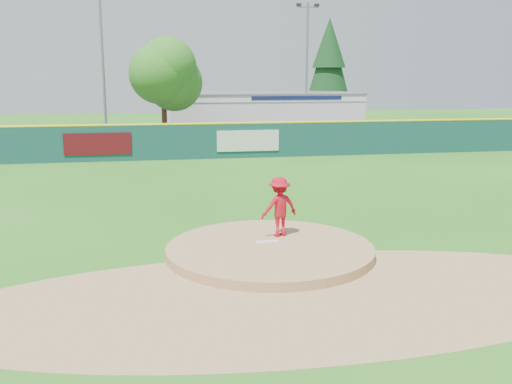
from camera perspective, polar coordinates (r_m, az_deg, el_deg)
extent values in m
plane|color=#286B19|center=(15.24, 1.39, -6.29)|extent=(120.00, 120.00, 0.00)
cylinder|color=#9E774C|center=(15.24, 1.39, -6.29)|extent=(5.50, 5.50, 0.50)
cube|color=white|center=(15.44, 1.16, -5.00)|extent=(0.60, 0.15, 0.04)
cylinder|color=#9E774C|center=(12.49, 4.29, -10.40)|extent=(15.40, 15.40, 0.01)
cube|color=#38383A|center=(41.56, -6.37, 5.07)|extent=(44.00, 16.00, 0.02)
imported|color=#AC0E1D|center=(15.89, 2.35, -1.47)|extent=(1.22, 0.91, 1.68)
imported|color=white|center=(36.12, -6.75, 5.30)|extent=(5.83, 3.62, 1.50)
cube|color=silver|center=(47.16, 0.47, 7.85)|extent=(15.00, 8.00, 3.20)
cube|color=white|center=(43.15, 1.51, 9.36)|extent=(15.00, 0.06, 0.55)
cube|color=#0F194C|center=(43.58, 4.13, 9.36)|extent=(7.00, 0.03, 0.28)
cube|color=#59595B|center=(47.08, 0.48, 9.85)|extent=(15.20, 8.20, 0.12)
cube|color=#520B12|center=(32.44, -15.56, 4.66)|extent=(3.60, 0.04, 1.20)
cube|color=silver|center=(32.79, -0.79, 5.15)|extent=(3.60, 0.04, 1.20)
cube|color=#133F3E|center=(32.53, -5.21, 5.05)|extent=(40.00, 0.10, 2.00)
cylinder|color=yellow|center=(32.44, -5.24, 6.81)|extent=(40.00, 0.14, 0.14)
cylinder|color=#382314|center=(39.34, -9.12, 6.52)|extent=(0.36, 0.36, 2.60)
sphere|color=#387F23|center=(39.20, -9.27, 11.27)|extent=(5.60, 5.60, 5.60)
cylinder|color=#382314|center=(52.82, 7.16, 7.29)|extent=(0.40, 0.40, 1.60)
cone|color=#113A16|center=(52.69, 7.29, 12.45)|extent=(4.40, 4.40, 7.90)
cylinder|color=gray|center=(41.30, -15.07, 12.35)|extent=(0.20, 0.20, 11.00)
cylinder|color=gray|center=(44.83, 5.08, 11.96)|extent=(0.20, 0.20, 10.00)
cube|color=gray|center=(45.11, 5.19, 17.94)|extent=(1.60, 0.10, 0.10)
cube|color=black|center=(44.94, 4.29, 18.17)|extent=(0.35, 0.25, 0.20)
cube|color=black|center=(45.32, 6.09, 18.08)|extent=(0.35, 0.25, 0.20)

